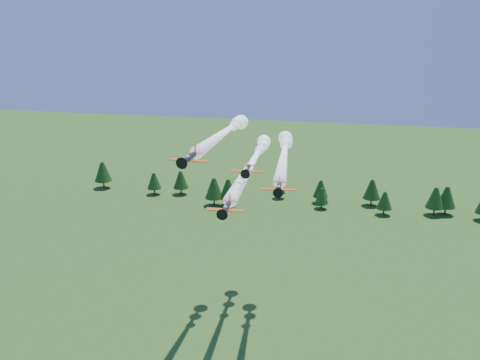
% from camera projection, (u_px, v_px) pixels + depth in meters
% --- Properties ---
extents(plane_lead, '(8.78, 60.75, 3.70)m').
position_uv_depth(plane_lead, '(253.00, 161.00, 124.99)').
color(plane_lead, black).
rests_on(plane_lead, ground).
extents(plane_left, '(7.88, 46.85, 3.70)m').
position_uv_depth(plane_left, '(225.00, 132.00, 124.54)').
color(plane_left, black).
rests_on(plane_left, ground).
extents(plane_right, '(9.94, 48.39, 3.70)m').
position_uv_depth(plane_right, '(284.00, 153.00, 123.47)').
color(plane_right, black).
rests_on(plane_right, ground).
extents(plane_slot, '(6.70, 7.26, 2.34)m').
position_uv_depth(plane_slot, '(247.00, 169.00, 104.21)').
color(plane_slot, black).
rests_on(plane_slot, ground).
extents(treeline, '(171.18, 21.04, 11.79)m').
position_uv_depth(treeline, '(301.00, 190.00, 211.96)').
color(treeline, '#382314').
rests_on(treeline, ground).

